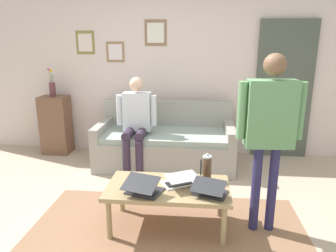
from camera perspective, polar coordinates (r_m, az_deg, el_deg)
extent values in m
plane|color=tan|center=(3.22, -2.34, -17.56)|extent=(7.68, 7.68, 0.00)
cube|color=#8D6449|center=(3.12, -0.19, -18.70)|extent=(2.62, 1.47, 0.01)
cube|color=beige|center=(4.91, 1.05, 10.63)|extent=(7.04, 0.10, 2.70)
cube|color=#89624A|center=(4.88, -2.25, 16.58)|extent=(0.33, 0.02, 0.38)
cube|color=silver|center=(4.87, -2.27, 16.59)|extent=(0.25, 0.00, 0.29)
cube|color=#90694D|center=(5.00, -9.54, 13.15)|extent=(0.28, 0.02, 0.31)
cube|color=silver|center=(4.99, -9.57, 13.15)|extent=(0.21, 0.00, 0.23)
cube|color=olive|center=(5.14, -14.81, 14.47)|extent=(0.28, 0.02, 0.35)
cube|color=silver|center=(5.13, -14.84, 14.47)|extent=(0.22, 0.00, 0.27)
cube|color=#494F46|center=(5.01, 20.31, 6.04)|extent=(0.82, 0.05, 2.05)
sphere|color=tan|center=(4.90, 16.88, 6.09)|extent=(0.06, 0.06, 0.06)
cube|color=gray|center=(4.53, -0.52, -4.58)|extent=(1.92, 0.91, 0.42)
cube|color=#93A19A|center=(4.43, -0.56, -1.63)|extent=(1.68, 0.83, 0.08)
cube|color=gray|center=(4.77, -0.04, 1.97)|extent=(1.92, 0.14, 0.46)
cube|color=gray|center=(4.43, 11.13, -1.11)|extent=(0.12, 0.91, 0.20)
cube|color=gray|center=(4.61, -11.73, -0.49)|extent=(0.12, 0.91, 0.20)
cube|color=#9E835A|center=(3.00, 0.00, -11.22)|extent=(1.15, 0.61, 0.04)
cylinder|color=tan|center=(2.90, 10.09, -17.41)|extent=(0.05, 0.05, 0.39)
cylinder|color=#978053|center=(2.99, -10.68, -16.35)|extent=(0.05, 0.05, 0.39)
cylinder|color=#997C64|center=(3.31, 9.47, -12.91)|extent=(0.05, 0.05, 0.39)
cylinder|color=#9B8954|center=(3.39, -8.40, -12.15)|extent=(0.05, 0.05, 0.39)
cube|color=#28282D|center=(2.88, 7.70, -11.97)|extent=(0.34, 0.28, 0.01)
cube|color=black|center=(2.87, 7.61, -11.98)|extent=(0.27, 0.19, 0.00)
cube|color=#28282D|center=(2.79, 7.39, -10.80)|extent=(0.33, 0.26, 0.08)
cube|color=white|center=(2.79, 7.40, -10.77)|extent=(0.30, 0.23, 0.07)
cube|color=#28282D|center=(2.90, -4.24, -11.72)|extent=(0.36, 0.32, 0.01)
cube|color=black|center=(2.88, -4.41, -11.74)|extent=(0.29, 0.21, 0.00)
cube|color=#28282D|center=(2.79, -5.01, -10.34)|extent=(0.36, 0.29, 0.09)
cube|color=#B1D3F6|center=(2.79, -4.98, -10.32)|extent=(0.32, 0.26, 0.08)
cube|color=silver|center=(3.04, 1.83, -10.35)|extent=(0.36, 0.32, 0.01)
cube|color=black|center=(3.02, 1.96, -10.34)|extent=(0.28, 0.22, 0.00)
cube|color=silver|center=(2.92, 2.61, -9.26)|extent=(0.35, 0.31, 0.02)
cube|color=silver|center=(2.92, 2.59, -9.23)|extent=(0.32, 0.28, 0.02)
cylinder|color=#4C3323|center=(3.09, 7.10, -7.76)|extent=(0.09, 0.09, 0.24)
cylinder|color=#B7B7BC|center=(3.04, 7.17, -5.57)|extent=(0.09, 0.09, 0.02)
sphere|color=#B2B2B7|center=(3.03, 7.19, -5.17)|extent=(0.03, 0.03, 0.03)
cube|color=black|center=(3.08, 6.01, -7.53)|extent=(0.01, 0.01, 0.17)
cube|color=brown|center=(5.27, -19.71, 0.19)|extent=(0.42, 0.32, 0.92)
cylinder|color=brown|center=(5.16, -20.27, 6.27)|extent=(0.09, 0.09, 0.22)
cylinder|color=#3D7038|center=(5.14, -20.68, 8.53)|extent=(0.01, 0.03, 0.20)
sphere|color=#DE546C|center=(5.13, -20.90, 9.61)|extent=(0.04, 0.04, 0.04)
cylinder|color=#3D7038|center=(5.15, -20.45, 8.40)|extent=(0.03, 0.02, 0.17)
sphere|color=yellow|center=(5.16, -20.53, 9.33)|extent=(0.05, 0.05, 0.05)
cylinder|color=#3D7038|center=(5.14, -20.25, 8.20)|extent=(0.02, 0.02, 0.13)
sphere|color=silver|center=(5.13, -20.20, 8.94)|extent=(0.03, 0.03, 0.03)
cylinder|color=#3D7038|center=(5.16, -20.47, 8.14)|extent=(0.02, 0.01, 0.12)
sphere|color=silver|center=(5.16, -20.54, 8.82)|extent=(0.04, 0.04, 0.04)
cylinder|color=#292651|center=(3.11, 18.43, -10.85)|extent=(0.08, 0.08, 0.84)
cylinder|color=#292651|center=(3.08, 15.68, -10.95)|extent=(0.08, 0.08, 0.84)
cube|color=#5C8C5C|center=(2.86, 18.17, 2.08)|extent=(0.43, 0.21, 0.59)
cylinder|color=#5C8C5C|center=(2.93, 22.91, 2.53)|extent=(0.08, 0.08, 0.50)
cylinder|color=#5C8C5C|center=(2.80, 13.29, 2.77)|extent=(0.08, 0.08, 0.50)
sphere|color=brown|center=(2.80, 18.89, 10.52)|extent=(0.19, 0.19, 0.19)
cylinder|color=#36283C|center=(4.13, -5.23, -6.07)|extent=(0.10, 0.10, 0.50)
cylinder|color=#36283C|center=(4.16, -7.54, -5.96)|extent=(0.10, 0.10, 0.50)
cylinder|color=#36283C|center=(4.20, -4.87, -1.36)|extent=(0.12, 0.40, 0.12)
cylinder|color=#36283C|center=(4.23, -7.14, -1.29)|extent=(0.12, 0.40, 0.12)
cube|color=silver|center=(4.32, -5.63, 2.66)|extent=(0.37, 0.20, 0.52)
cylinder|color=silver|center=(4.22, -2.61, 2.80)|extent=(0.08, 0.08, 0.42)
cylinder|color=silver|center=(4.32, -8.86, 2.90)|extent=(0.08, 0.08, 0.42)
sphere|color=beige|center=(4.25, -5.77, 7.60)|extent=(0.19, 0.19, 0.19)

